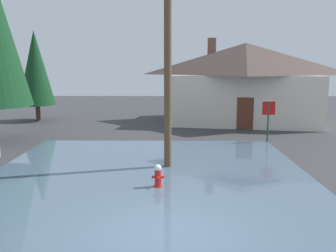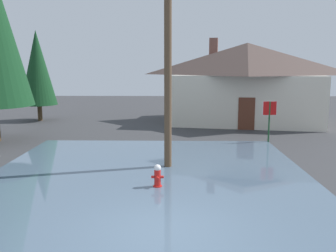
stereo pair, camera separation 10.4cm
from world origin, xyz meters
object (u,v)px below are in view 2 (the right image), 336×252
object	(u,v)px
fire_hydrant	(158,177)
house	(246,82)
pine_tree_mid_left	(37,68)
utility_pole	(168,58)
stop_sign_far	(269,113)

from	to	relation	value
fire_hydrant	house	xyz separation A→B (m)	(5.51, 14.27, 2.45)
pine_tree_mid_left	fire_hydrant	bearing A→B (deg)	-58.00
fire_hydrant	house	distance (m)	15.49
utility_pole	pine_tree_mid_left	xyz separation A→B (m)	(-9.49, 12.32, -0.42)
fire_hydrant	pine_tree_mid_left	xyz separation A→B (m)	(-9.20, 14.73, 3.37)
utility_pole	fire_hydrant	bearing A→B (deg)	-96.88
stop_sign_far	pine_tree_mid_left	xyz separation A→B (m)	(-14.57, 7.53, 2.22)
house	pine_tree_mid_left	size ratio (longest dim) A/B	1.77
stop_sign_far	pine_tree_mid_left	size ratio (longest dim) A/B	0.34
house	stop_sign_far	bearing A→B (deg)	-91.12
stop_sign_far	house	size ratio (longest dim) A/B	0.19
fire_hydrant	pine_tree_mid_left	size ratio (longest dim) A/B	0.12
utility_pole	pine_tree_mid_left	world-z (taller)	utility_pole
fire_hydrant	utility_pole	xyz separation A→B (m)	(0.29, 2.41, 3.79)
fire_hydrant	utility_pole	distance (m)	4.50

